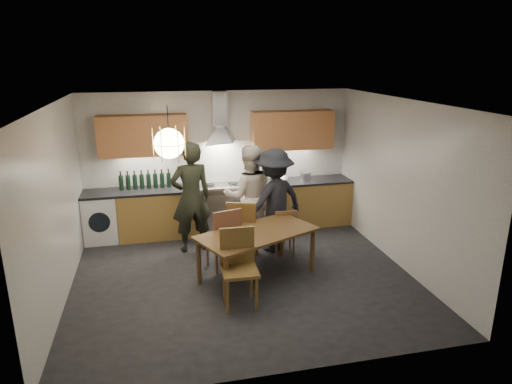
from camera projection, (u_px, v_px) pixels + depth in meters
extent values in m
plane|color=black|center=(243.00, 276.00, 6.91)|extent=(5.00, 5.00, 0.00)
cube|color=white|center=(220.00, 161.00, 8.64)|extent=(5.00, 0.02, 2.60)
cube|color=white|center=(287.00, 260.00, 4.44)|extent=(5.00, 0.02, 2.60)
cube|color=white|center=(57.00, 207.00, 6.01)|extent=(0.02, 4.50, 2.60)
cube|color=white|center=(401.00, 184.00, 7.07)|extent=(0.02, 4.50, 2.60)
cube|color=silver|center=(242.00, 103.00, 6.16)|extent=(5.00, 4.50, 0.02)
cube|color=tan|center=(160.00, 214.00, 8.36)|extent=(1.45, 0.60, 0.86)
cube|color=tan|center=(297.00, 204.00, 8.92)|extent=(2.05, 0.60, 0.86)
cube|color=white|center=(101.00, 218.00, 8.14)|extent=(0.58, 0.58, 0.85)
cube|color=black|center=(141.00, 191.00, 8.17)|extent=(2.05, 0.62, 0.04)
cube|color=black|center=(298.00, 181.00, 8.79)|extent=(2.05, 0.62, 0.04)
cube|color=silver|center=(223.00, 210.00, 8.62)|extent=(0.90, 0.60, 0.80)
cube|color=black|center=(225.00, 216.00, 8.36)|extent=(0.78, 0.02, 0.42)
cube|color=slate|center=(222.00, 188.00, 8.49)|extent=(0.90, 0.60, 0.08)
cube|color=silver|center=(225.00, 189.00, 8.23)|extent=(0.90, 0.08, 0.04)
cube|color=#D28950|center=(143.00, 135.00, 8.02)|extent=(1.55, 0.35, 0.72)
cube|color=#D28950|center=(292.00, 130.00, 8.61)|extent=(1.55, 0.35, 0.72)
cube|color=silver|center=(219.00, 109.00, 8.23)|extent=(0.26, 0.22, 0.62)
cylinder|color=black|center=(168.00, 125.00, 5.93)|extent=(0.01, 0.01, 0.50)
sphere|color=#FFE0A5|center=(169.00, 144.00, 6.00)|extent=(0.40, 0.40, 0.40)
torus|color=gold|center=(169.00, 144.00, 6.00)|extent=(0.43, 0.43, 0.01)
cube|color=brown|center=(257.00, 233.00, 6.68)|extent=(1.94, 1.51, 0.04)
cylinder|color=brown|center=(226.00, 280.00, 6.05)|extent=(0.07, 0.07, 0.70)
cylinder|color=brown|center=(199.00, 262.00, 6.59)|extent=(0.07, 0.07, 0.70)
cylinder|color=brown|center=(312.00, 251.00, 6.97)|extent=(0.07, 0.07, 0.70)
cylinder|color=brown|center=(282.00, 237.00, 7.51)|extent=(0.07, 0.07, 0.70)
cube|color=brown|center=(222.00, 238.00, 7.08)|extent=(0.56, 0.56, 0.04)
cube|color=brown|center=(228.00, 226.00, 6.83)|extent=(0.45, 0.16, 0.50)
cylinder|color=brown|center=(228.00, 247.00, 7.39)|extent=(0.04, 0.04, 0.47)
cylinder|color=brown|center=(238.00, 255.00, 7.08)|extent=(0.04, 0.04, 0.47)
cylinder|color=brown|center=(207.00, 251.00, 7.22)|extent=(0.04, 0.04, 0.47)
cylinder|color=brown|center=(217.00, 260.00, 6.91)|extent=(0.04, 0.04, 0.47)
cube|color=brown|center=(244.00, 231.00, 7.35)|extent=(0.61, 0.61, 0.04)
cube|color=brown|center=(241.00, 219.00, 7.06)|extent=(0.45, 0.22, 0.52)
cylinder|color=brown|center=(257.00, 242.00, 7.57)|extent=(0.04, 0.04, 0.48)
cylinder|color=brown|center=(253.00, 251.00, 7.21)|extent=(0.04, 0.04, 0.48)
cylinder|color=brown|center=(235.00, 240.00, 7.63)|extent=(0.04, 0.04, 0.48)
cylinder|color=brown|center=(230.00, 250.00, 7.27)|extent=(0.04, 0.04, 0.48)
cube|color=brown|center=(284.00, 231.00, 7.63)|extent=(0.39, 0.39, 0.03)
cube|color=brown|center=(286.00, 223.00, 7.41)|extent=(0.36, 0.06, 0.40)
cylinder|color=brown|center=(290.00, 239.00, 7.84)|extent=(0.03, 0.03, 0.37)
cylinder|color=brown|center=(294.00, 246.00, 7.57)|extent=(0.03, 0.03, 0.37)
cylinder|color=brown|center=(273.00, 240.00, 7.80)|extent=(0.03, 0.03, 0.37)
cylinder|color=brown|center=(277.00, 247.00, 7.52)|extent=(0.03, 0.03, 0.37)
cube|color=brown|center=(240.00, 271.00, 5.99)|extent=(0.48, 0.48, 0.04)
cube|color=brown|center=(237.00, 245.00, 6.10)|extent=(0.47, 0.06, 0.51)
cylinder|color=brown|center=(228.00, 297.00, 5.85)|extent=(0.04, 0.04, 0.48)
cylinder|color=brown|center=(224.00, 283.00, 6.20)|extent=(0.04, 0.04, 0.48)
cylinder|color=brown|center=(257.00, 294.00, 5.92)|extent=(0.04, 0.04, 0.48)
cylinder|color=brown|center=(251.00, 281.00, 6.27)|extent=(0.04, 0.04, 0.48)
imported|color=black|center=(191.00, 197.00, 7.60)|extent=(0.76, 0.56, 1.88)
imported|color=beige|center=(249.00, 196.00, 7.83)|extent=(0.91, 0.73, 1.79)
imported|color=black|center=(274.00, 201.00, 7.63)|extent=(1.31, 1.06, 1.76)
imported|color=silver|center=(279.00, 180.00, 8.70)|extent=(0.40, 0.40, 0.08)
cylinder|color=#BABABE|center=(305.00, 176.00, 8.82)|extent=(0.22, 0.22, 0.15)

